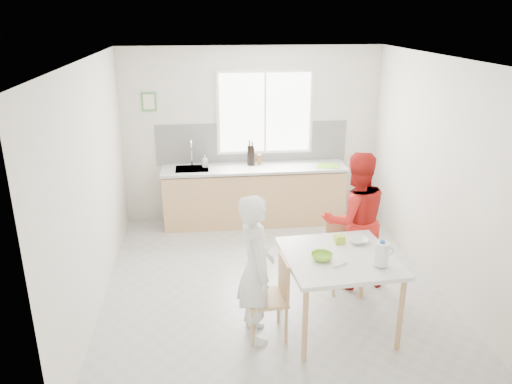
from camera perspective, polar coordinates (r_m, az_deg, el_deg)
ground at (r=6.27m, az=1.76°, el=-10.43°), size 4.50×4.50×0.00m
room_shell at (r=5.62m, az=1.93°, el=4.20°), size 4.50×4.50×4.50m
window at (r=7.78m, az=1.03°, el=9.06°), size 1.50×0.06×1.30m
backsplash at (r=7.87m, az=-0.45°, el=5.65°), size 3.00×0.02×0.65m
picture_frame at (r=7.72m, az=-12.15°, el=10.05°), size 0.22×0.03×0.28m
kitchen_counter at (r=7.84m, az=-0.24°, el=-0.59°), size 2.84×0.64×1.37m
dining_table at (r=5.19m, az=9.43°, el=-8.05°), size 1.17×1.17×0.84m
chair_left at (r=5.16m, az=1.92°, el=-11.57°), size 0.42×0.42×0.86m
chair_far at (r=6.11m, az=9.82°, el=-6.56°), size 0.42×0.42×0.85m
person_white at (r=4.98m, az=-0.02°, el=-8.78°), size 0.41×0.59×1.55m
person_red at (r=6.04m, az=11.21°, el=-3.17°), size 0.86×0.69×1.67m
bowl_green at (r=5.04m, az=7.53°, el=-7.34°), size 0.23×0.23×0.07m
bowl_white at (r=5.45m, az=11.59°, el=-5.46°), size 0.22×0.22×0.05m
milk_jug at (r=4.98m, az=14.19°, el=-6.81°), size 0.20×0.14×0.25m
green_box at (r=5.40m, az=9.51°, el=-5.34°), size 0.11×0.11×0.09m
spoon at (r=4.94m, az=9.47°, el=-8.31°), size 0.15×0.08×0.01m
cutting_board at (r=7.78m, az=8.23°, el=2.98°), size 0.40×0.33×0.01m
wine_bottle_a at (r=7.71m, az=-0.75°, el=4.23°), size 0.07×0.07×0.32m
wine_bottle_b at (r=7.72m, az=-0.42°, el=4.17°), size 0.07×0.07×0.30m
jar_amber at (r=7.77m, az=0.38°, el=3.73°), size 0.06×0.06×0.16m
soap_bottle at (r=7.68m, az=-5.86°, el=3.55°), size 0.09×0.10×0.19m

